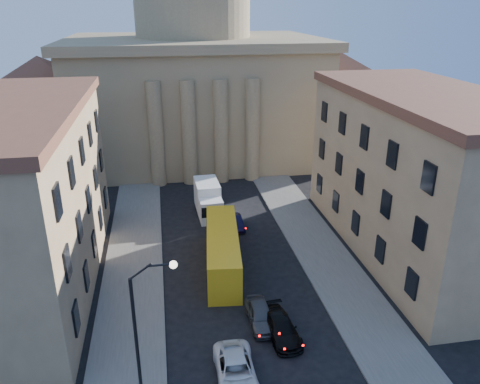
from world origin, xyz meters
name	(u,v)px	position (x,y,z in m)	size (l,w,h in m)	color
sidewalk_left	(131,298)	(-8.50, 18.00, 0.07)	(5.00, 60.00, 0.15)	#5B5853
sidewalk_right	(338,277)	(8.50, 18.00, 0.07)	(5.00, 60.00, 0.15)	#5B5853
church	(195,74)	(0.00, 55.47, 11.88)	(68.02, 28.76, 36.60)	#8A7155
building_left	(13,199)	(-17.00, 22.00, 7.42)	(11.60, 26.60, 14.70)	tan
building_right	(420,173)	(17.00, 22.00, 7.42)	(11.60, 26.60, 14.70)	tan
street_lamp	(144,320)	(-6.97, 8.00, 5.29)	(2.62, 0.44, 8.83)	black
car_left_mid	(236,371)	(-1.84, 8.17, 0.72)	(2.40, 5.21, 1.45)	white
car_right_mid	(281,328)	(1.90, 11.73, 0.69)	(1.93, 4.75, 1.38)	black
car_right_far	(261,315)	(0.80, 13.28, 0.74)	(1.75, 4.34, 1.48)	#444548
car_right_distant	(235,222)	(1.54, 28.93, 0.61)	(1.29, 3.71, 1.22)	black
city_bus	(223,249)	(-0.80, 21.52, 1.77)	(3.85, 11.88, 3.29)	gold
box_truck	(208,200)	(-0.80, 32.88, 1.62)	(2.62, 6.28, 3.41)	white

